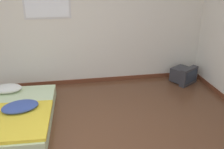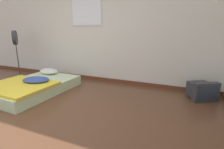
% 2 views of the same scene
% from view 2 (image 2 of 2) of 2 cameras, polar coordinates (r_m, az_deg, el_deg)
% --- Properties ---
extents(ground_plane, '(20.00, 20.00, 0.00)m').
position_cam_2_polar(ground_plane, '(2.99, -28.30, -14.57)').
color(ground_plane, brown).
extents(wall_back, '(8.33, 0.08, 2.60)m').
position_cam_2_polar(wall_back, '(4.65, -4.68, 13.74)').
color(wall_back, silver).
rests_on(wall_back, ground_plane).
extents(mattress_bed, '(1.35, 1.90, 0.36)m').
position_cam_2_polar(mattress_bed, '(4.29, -24.44, -3.34)').
color(mattress_bed, beige).
rests_on(mattress_bed, ground_plane).
extents(crt_tv, '(0.61, 0.60, 0.37)m').
position_cam_2_polar(crt_tv, '(3.92, 27.25, -4.67)').
color(crt_tv, '#333338').
rests_on(crt_tv, ground_plane).
extents(standing_fan, '(0.35, 0.35, 1.32)m').
position_cam_2_polar(standing_fan, '(5.70, -28.87, 8.36)').
color(standing_fan, '#333338').
rests_on(standing_fan, ground_plane).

